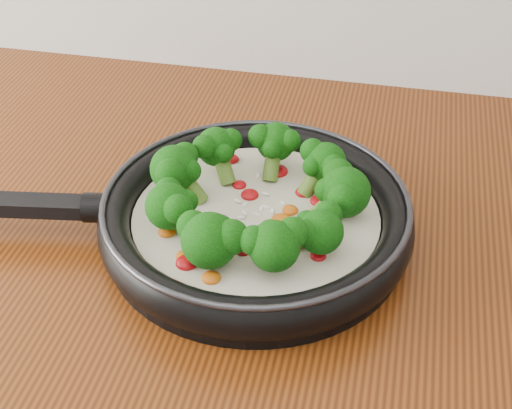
# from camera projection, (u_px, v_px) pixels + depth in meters

# --- Properties ---
(skillet) EXTENTS (0.57, 0.40, 0.10)m
(skillet) POSITION_uv_depth(u_px,v_px,m) (253.00, 215.00, 0.81)
(skillet) COLOR black
(skillet) RESTS_ON counter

